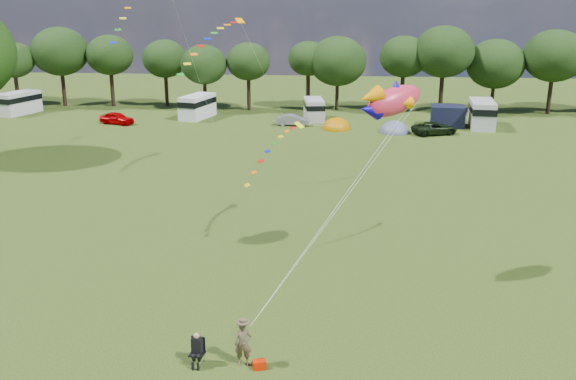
# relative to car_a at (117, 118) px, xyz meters

# --- Properties ---
(ground_plane) EXTENTS (180.00, 180.00, 0.00)m
(ground_plane) POSITION_rel_car_a_xyz_m (22.31, -44.09, -0.67)
(ground_plane) COLOR black
(ground_plane) RESTS_ON ground
(tree_line) EXTENTS (102.98, 10.98, 10.27)m
(tree_line) POSITION_rel_car_a_xyz_m (27.61, 10.90, 5.68)
(tree_line) COLOR black
(tree_line) RESTS_ON ground
(car_a) EXTENTS (4.31, 2.80, 1.34)m
(car_a) POSITION_rel_car_a_xyz_m (0.00, 0.00, 0.00)
(car_a) COLOR #B40002
(car_a) RESTS_ON ground
(car_b) EXTENTS (3.45, 1.29, 1.22)m
(car_b) POSITION_rel_car_a_xyz_m (19.47, 0.98, -0.06)
(car_b) COLOR gray
(car_b) RESTS_ON ground
(car_d) EXTENTS (5.17, 3.72, 1.29)m
(car_d) POSITION_rel_car_a_xyz_m (34.27, -2.31, -0.03)
(car_d) COLOR black
(car_d) RESTS_ON ground
(campervan_a) EXTENTS (3.73, 5.79, 2.63)m
(campervan_a) POSITION_rel_car_a_xyz_m (-13.79, 5.09, 0.74)
(campervan_a) COLOR silver
(campervan_a) RESTS_ON ground
(campervan_b) EXTENTS (3.59, 5.81, 2.65)m
(campervan_b) POSITION_rel_car_a_xyz_m (8.05, 4.45, 0.75)
(campervan_b) COLOR silver
(campervan_b) RESTS_ON ground
(campervan_c) EXTENTS (2.75, 5.10, 2.38)m
(campervan_c) POSITION_rel_car_a_xyz_m (21.53, 4.62, 0.61)
(campervan_c) COLOR #B5B5B7
(campervan_c) RESTS_ON ground
(campervan_d) EXTENTS (3.00, 6.03, 2.86)m
(campervan_d) POSITION_rel_car_a_xyz_m (39.74, 2.02, 0.87)
(campervan_d) COLOR #B5B4B6
(campervan_d) RESTS_ON ground
(tent_orange) EXTENTS (3.06, 3.35, 2.40)m
(tent_orange) POSITION_rel_car_a_xyz_m (24.22, -0.40, -0.65)
(tent_orange) COLOR #B96D00
(tent_orange) RESTS_ON ground
(tent_greyblue) EXTENTS (3.20, 3.50, 2.38)m
(tent_greyblue) POSITION_rel_car_a_xyz_m (30.24, -1.61, -0.65)
(tent_greyblue) COLOR slate
(tent_greyblue) RESTS_ON ground
(awning_navy) EXTENTS (3.87, 3.27, 2.24)m
(awning_navy) POSITION_rel_car_a_xyz_m (36.17, 2.17, 0.45)
(awning_navy) COLOR black
(awning_navy) RESTS_ON ground
(kite_flyer) EXTENTS (0.72, 0.52, 1.83)m
(kite_flyer) POSITION_rel_car_a_xyz_m (21.52, -46.34, 0.24)
(kite_flyer) COLOR brown
(kite_flyer) RESTS_ON ground
(camp_chair) EXTENTS (0.62, 0.62, 1.38)m
(camp_chair) POSITION_rel_car_a_xyz_m (19.74, -46.45, 0.15)
(camp_chair) COLOR #99999E
(camp_chair) RESTS_ON ground
(kite_bag) EXTENTS (0.56, 0.47, 0.34)m
(kite_bag) POSITION_rel_car_a_xyz_m (22.16, -46.54, -0.50)
(kite_bag) COLOR red
(kite_bag) RESTS_ON ground
(fish_kite) EXTENTS (3.62, 3.07, 2.02)m
(fish_kite) POSITION_rel_car_a_xyz_m (27.25, -37.41, 8.27)
(fish_kite) COLOR #D82943
(fish_kite) RESTS_ON ground
(streamer_kite_b) EXTENTS (4.32, 4.71, 3.81)m
(streamer_kite_b) POSITION_rel_car_a_xyz_m (15.66, -20.99, 10.13)
(streamer_kite_b) COLOR #FF9A07
(streamer_kite_b) RESTS_ON ground
(streamer_kite_c) EXTENTS (3.00, 4.92, 2.78)m
(streamer_kite_c) POSITION_rel_car_a_xyz_m (21.41, -32.11, 4.89)
(streamer_kite_c) COLOR #FDFF21
(streamer_kite_c) RESTS_ON ground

